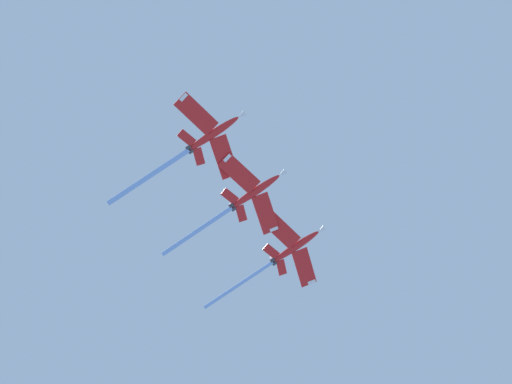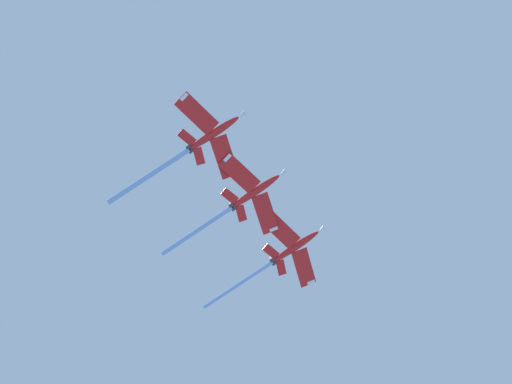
# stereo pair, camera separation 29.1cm
# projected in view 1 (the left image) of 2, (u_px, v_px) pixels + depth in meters

# --- Properties ---
(jet_inner_left) EXTENTS (19.17, 27.61, 9.56)m
(jet_inner_left) POSITION_uv_depth(u_px,v_px,m) (285.00, 254.00, 146.91)
(jet_inner_left) COLOR red
(jet_centre) EXTENTS (19.02, 27.60, 9.24)m
(jet_centre) POSITION_uv_depth(u_px,v_px,m) (242.00, 201.00, 140.84)
(jet_centre) COLOR red
(jet_inner_right) EXTENTS (19.77, 29.14, 10.22)m
(jet_inner_right) POSITION_uv_depth(u_px,v_px,m) (194.00, 146.00, 135.91)
(jet_inner_right) COLOR red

